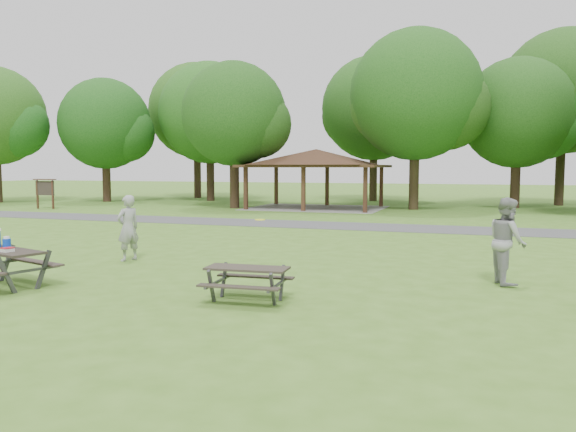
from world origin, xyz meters
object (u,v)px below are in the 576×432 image
(picnic_table_middle, at_px, (247,275))
(frisbee_thrower, at_px, (128,228))
(picnic_table_near, at_px, (0,251))
(frisbee_catcher, at_px, (507,241))

(picnic_table_middle, height_order, frisbee_thrower, frisbee_thrower)
(picnic_table_near, distance_m, picnic_table_middle, 5.74)
(picnic_table_near, distance_m, frisbee_thrower, 3.86)
(picnic_table_near, bearing_deg, frisbee_catcher, 20.11)
(picnic_table_middle, relative_size, frisbee_catcher, 0.87)
(picnic_table_middle, bearing_deg, frisbee_catcher, 34.83)
(picnic_table_near, bearing_deg, picnic_table_middle, 4.84)
(picnic_table_near, relative_size, frisbee_thrower, 1.25)
(picnic_table_near, height_order, picnic_table_middle, picnic_table_near)
(frisbee_thrower, xyz_separation_m, frisbee_catcher, (9.91, 0.08, 0.05))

